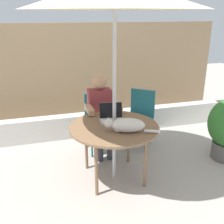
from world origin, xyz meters
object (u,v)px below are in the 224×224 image
at_px(laptop, 111,115).
at_px(chair_occupied, 99,117).
at_px(person_seated, 101,110).
at_px(cat, 126,125).
at_px(patio_table, 114,130).
at_px(chair_empty, 141,113).

bearing_deg(laptop, chair_occupied, 92.02).
height_order(person_seated, cat, person_seated).
xyz_separation_m(laptop, cat, (0.06, -0.41, 0.02)).
distance_m(patio_table, chair_occupied, 0.86).
height_order(chair_empty, person_seated, person_seated).
xyz_separation_m(patio_table, person_seated, (-0.00, 0.69, 0.02)).
relative_size(patio_table, cat, 1.81).
height_order(patio_table, chair_empty, chair_empty).
distance_m(chair_empty, cat, 1.23).
relative_size(chair_occupied, chair_empty, 1.00).
bearing_deg(chair_occupied, laptop, -87.98).
bearing_deg(chair_empty, chair_occupied, 178.50).
bearing_deg(cat, person_seated, 95.22).
bearing_deg(person_seated, cat, -84.78).
height_order(patio_table, chair_occupied, chair_occupied).
xyz_separation_m(chair_empty, laptop, (-0.67, -0.62, 0.26)).
relative_size(chair_occupied, person_seated, 0.73).
height_order(laptop, cat, laptop).
distance_m(person_seated, laptop, 0.49).
bearing_deg(chair_occupied, cat, -85.56).
bearing_deg(chair_empty, person_seated, -168.56).
height_order(chair_empty, laptop, laptop).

